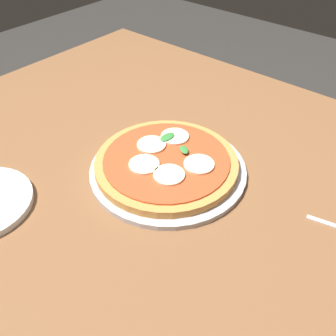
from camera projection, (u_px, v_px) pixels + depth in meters
ground_plane at (167, 322)px, 1.37m from camera, size 6.00×6.00×0.00m
dining_table at (167, 188)px, 0.94m from camera, size 1.30×1.00×0.77m
serving_tray at (168, 169)px, 0.82m from camera, size 0.34×0.34×0.01m
pizza at (166, 162)px, 0.81m from camera, size 0.31×0.31×0.03m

